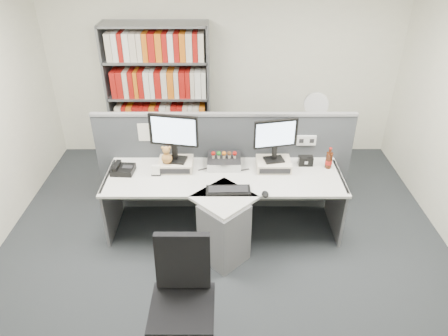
{
  "coord_description": "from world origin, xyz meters",
  "views": [
    {
      "loc": [
        -0.01,
        -2.99,
        3.12
      ],
      "look_at": [
        0.0,
        0.65,
        0.92
      ],
      "focal_mm": 32.94,
      "sensor_mm": 36.0,
      "label": 1
    }
  ],
  "objects_px": {
    "office_chair": "(183,297)",
    "desk_calendar": "(156,171)",
    "monitor_right": "(275,137)",
    "shelving_unit": "(160,98)",
    "desk": "(224,207)",
    "speaker": "(306,161)",
    "cola_bottle": "(329,160)",
    "keyboard": "(228,190)",
    "filing_cabinet": "(310,153)",
    "monitor_left": "(174,134)",
    "desk_phone": "(122,169)",
    "desktop_pc": "(224,161)",
    "mouse": "(265,194)",
    "desk_fan": "(316,107)"
  },
  "relations": [
    {
      "from": "desk",
      "to": "shelving_unit",
      "type": "relative_size",
      "value": 1.3
    },
    {
      "from": "monitor_right",
      "to": "keyboard",
      "type": "bearing_deg",
      "value": -137.97
    },
    {
      "from": "desk_phone",
      "to": "desk_fan",
      "type": "distance_m",
      "value": 2.59
    },
    {
      "from": "desktop_pc",
      "to": "cola_bottle",
      "type": "bearing_deg",
      "value": -2.85
    },
    {
      "from": "cola_bottle",
      "to": "filing_cabinet",
      "type": "xyz_separation_m",
      "value": [
        0.02,
        1.0,
        -0.46
      ]
    },
    {
      "from": "desk",
      "to": "monitor_left",
      "type": "height_order",
      "value": "monitor_left"
    },
    {
      "from": "shelving_unit",
      "to": "desk_calendar",
      "type": "bearing_deg",
      "value": -84.47
    },
    {
      "from": "desk_phone",
      "to": "office_chair",
      "type": "height_order",
      "value": "office_chair"
    },
    {
      "from": "filing_cabinet",
      "to": "office_chair",
      "type": "relative_size",
      "value": 0.67
    },
    {
      "from": "speaker",
      "to": "office_chair",
      "type": "height_order",
      "value": "office_chair"
    },
    {
      "from": "desk_phone",
      "to": "filing_cabinet",
      "type": "relative_size",
      "value": 0.36
    },
    {
      "from": "keyboard",
      "to": "speaker",
      "type": "distance_m",
      "value": 1.04
    },
    {
      "from": "speaker",
      "to": "shelving_unit",
      "type": "distance_m",
      "value": 2.31
    },
    {
      "from": "shelving_unit",
      "to": "filing_cabinet",
      "type": "bearing_deg",
      "value": -12.07
    },
    {
      "from": "mouse",
      "to": "desk_phone",
      "type": "distance_m",
      "value": 1.61
    },
    {
      "from": "monitor_right",
      "to": "keyboard",
      "type": "height_order",
      "value": "monitor_right"
    },
    {
      "from": "keyboard",
      "to": "filing_cabinet",
      "type": "relative_size",
      "value": 0.66
    },
    {
      "from": "cola_bottle",
      "to": "keyboard",
      "type": "bearing_deg",
      "value": -157.27
    },
    {
      "from": "mouse",
      "to": "cola_bottle",
      "type": "height_order",
      "value": "cola_bottle"
    },
    {
      "from": "desktop_pc",
      "to": "office_chair",
      "type": "bearing_deg",
      "value": -100.44
    },
    {
      "from": "monitor_right",
      "to": "speaker",
      "type": "relative_size",
      "value": 3.02
    },
    {
      "from": "monitor_right",
      "to": "desk",
      "type": "bearing_deg",
      "value": -145.47
    },
    {
      "from": "monitor_left",
      "to": "desk_calendar",
      "type": "bearing_deg",
      "value": -145.0
    },
    {
      "from": "mouse",
      "to": "speaker",
      "type": "relative_size",
      "value": 0.71
    },
    {
      "from": "monitor_left",
      "to": "desk_phone",
      "type": "bearing_deg",
      "value": -171.45
    },
    {
      "from": "office_chair",
      "to": "desk_calendar",
      "type": "bearing_deg",
      "value": 104.8
    },
    {
      "from": "desk",
      "to": "desk_calendar",
      "type": "bearing_deg",
      "value": 161.99
    },
    {
      "from": "desktop_pc",
      "to": "desk",
      "type": "bearing_deg",
      "value": -90.07
    },
    {
      "from": "desktop_pc",
      "to": "speaker",
      "type": "xyz_separation_m",
      "value": [
        0.93,
        0.0,
        0.0
      ]
    },
    {
      "from": "cola_bottle",
      "to": "office_chair",
      "type": "height_order",
      "value": "office_chair"
    },
    {
      "from": "monitor_right",
      "to": "office_chair",
      "type": "height_order",
      "value": "monitor_right"
    },
    {
      "from": "desk_calendar",
      "to": "desk_fan",
      "type": "xyz_separation_m",
      "value": [
        1.94,
        1.16,
        0.26
      ]
    },
    {
      "from": "speaker",
      "to": "cola_bottle",
      "type": "height_order",
      "value": "cola_bottle"
    },
    {
      "from": "monitor_right",
      "to": "mouse",
      "type": "xyz_separation_m",
      "value": [
        -0.14,
        -0.55,
        -0.37
      ]
    },
    {
      "from": "monitor_right",
      "to": "shelving_unit",
      "type": "height_order",
      "value": "shelving_unit"
    },
    {
      "from": "monitor_left",
      "to": "office_chair",
      "type": "distance_m",
      "value": 1.82
    },
    {
      "from": "shelving_unit",
      "to": "desk_fan",
      "type": "xyz_separation_m",
      "value": [
        2.1,
        -0.45,
        0.06
      ]
    },
    {
      "from": "desk_calendar",
      "to": "shelving_unit",
      "type": "relative_size",
      "value": 0.06
    },
    {
      "from": "monitor_right",
      "to": "keyboard",
      "type": "xyz_separation_m",
      "value": [
        -0.51,
        -0.46,
        -0.38
      ]
    },
    {
      "from": "desk",
      "to": "office_chair",
      "type": "xyz_separation_m",
      "value": [
        -0.33,
        -1.33,
        0.11
      ]
    },
    {
      "from": "desk_phone",
      "to": "speaker",
      "type": "height_order",
      "value": "speaker"
    },
    {
      "from": "monitor_right",
      "to": "shelving_unit",
      "type": "relative_size",
      "value": 0.25
    },
    {
      "from": "speaker",
      "to": "cola_bottle",
      "type": "distance_m",
      "value": 0.26
    },
    {
      "from": "monitor_left",
      "to": "office_chair",
      "type": "relative_size",
      "value": 0.52
    },
    {
      "from": "monitor_left",
      "to": "cola_bottle",
      "type": "distance_m",
      "value": 1.75
    },
    {
      "from": "mouse",
      "to": "desk_calendar",
      "type": "bearing_deg",
      "value": 160.71
    },
    {
      "from": "speaker",
      "to": "office_chair",
      "type": "xyz_separation_m",
      "value": [
        -1.26,
        -1.79,
        -0.21
      ]
    },
    {
      "from": "desk_calendar",
      "to": "office_chair",
      "type": "bearing_deg",
      "value": -75.2
    },
    {
      "from": "desk",
      "to": "shelving_unit",
      "type": "bearing_deg",
      "value": 115.96
    },
    {
      "from": "speaker",
      "to": "cola_bottle",
      "type": "relative_size",
      "value": 0.65
    }
  ]
}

